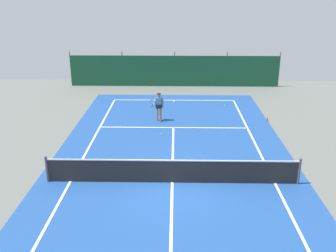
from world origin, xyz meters
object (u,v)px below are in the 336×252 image
object	(u,v)px
tennis_ball_midcourt	(162,134)
water_bottle	(267,119)
tennis_ball_near_player	(225,106)
tennis_player	(159,105)
tennis_net	(172,171)

from	to	relation	value
tennis_ball_midcourt	water_bottle	world-z (taller)	water_bottle
tennis_ball_near_player	tennis_player	bearing A→B (deg)	-144.71
tennis_net	water_bottle	world-z (taller)	tennis_net
tennis_ball_near_player	tennis_ball_midcourt	xyz separation A→B (m)	(-3.94, -5.19, 0.00)
tennis_ball_near_player	tennis_ball_midcourt	size ratio (longest dim) A/B	1.00
tennis_net	tennis_player	distance (m)	7.66
tennis_player	water_bottle	bearing A→B (deg)	-167.11
tennis_player	tennis_net	bearing A→B (deg)	109.48
tennis_ball_near_player	water_bottle	xyz separation A→B (m)	(2.14, -2.98, 0.09)
water_bottle	tennis_player	bearing A→B (deg)	179.87
tennis_player	tennis_ball_near_player	xyz separation A→B (m)	(4.19, 2.96, -0.93)
tennis_player	tennis_ball_midcourt	world-z (taller)	tennis_player
tennis_ball_midcourt	water_bottle	xyz separation A→B (m)	(6.08, 2.21, 0.09)
tennis_player	tennis_ball_midcourt	distance (m)	2.43
tennis_ball_midcourt	tennis_ball_near_player	bearing A→B (deg)	52.79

